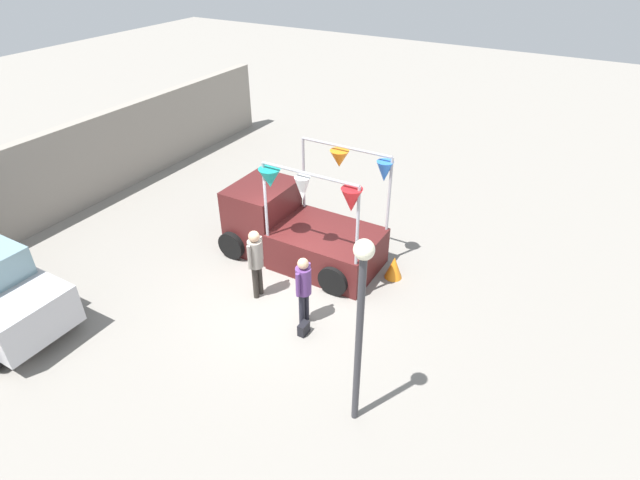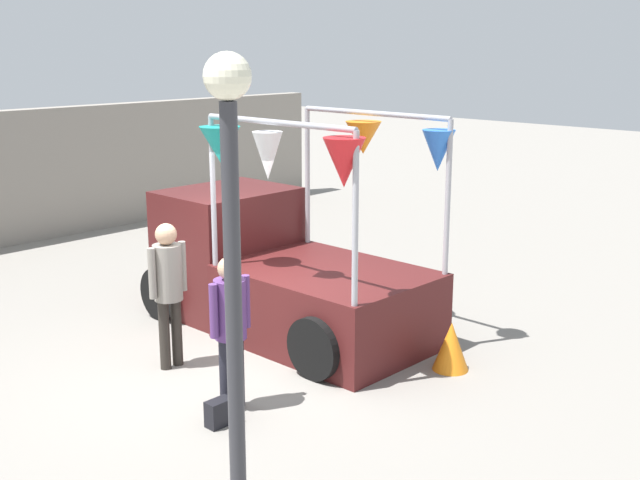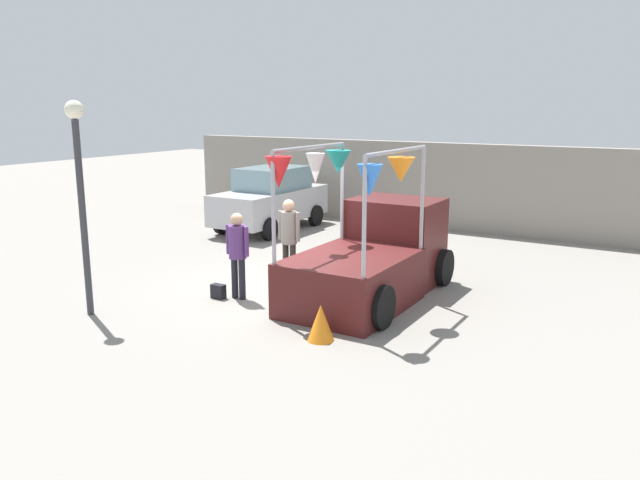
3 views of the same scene
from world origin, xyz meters
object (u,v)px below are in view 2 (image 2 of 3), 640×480
handbag (219,413)px  street_lamp (232,248)px  person_vendor (168,281)px  person_customer (230,319)px  folded_kite_bundle_tangerine (451,346)px  vendor_truck (273,266)px

handbag → street_lamp: bearing=-125.6°
person_vendor → street_lamp: 4.30m
street_lamp → person_vendor: bearing=61.0°
person_customer → folded_kite_bundle_tangerine: size_ratio=2.83×
street_lamp → folded_kite_bundle_tangerine: bearing=13.7°
person_customer → handbag: size_ratio=6.07×
vendor_truck → person_customer: vendor_truck is taller
person_customer → handbag: bearing=-150.3°
folded_kite_bundle_tangerine → street_lamp: bearing=-166.3°
handbag → person_customer: bearing=29.7°
person_vendor → folded_kite_bundle_tangerine: (2.27, -2.52, -0.79)m
person_customer → vendor_truck: bearing=37.3°
person_customer → person_vendor: size_ratio=0.95×
vendor_truck → street_lamp: bearing=-135.8°
vendor_truck → street_lamp: (-3.88, -3.76, 1.65)m
vendor_truck → handbag: bearing=-143.6°
person_customer → street_lamp: bearing=-129.1°
person_vendor → handbag: size_ratio=6.40×
person_customer → person_vendor: bearing=80.4°
vendor_truck → handbag: 3.18m
street_lamp → folded_kite_bundle_tangerine: size_ratio=6.34×
street_lamp → vendor_truck: bearing=44.2°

